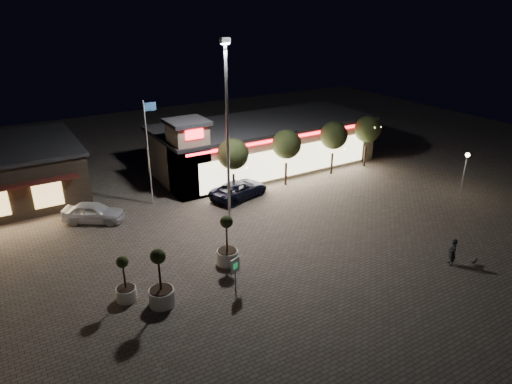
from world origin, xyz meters
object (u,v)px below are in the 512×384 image
pedestrian (452,252)px  valet_sign (235,268)px  planter_mid (161,288)px  white_sedan (94,212)px  pickup_truck (239,189)px  planter_left (126,287)px

pedestrian → valet_sign: bearing=-78.9°
valet_sign → planter_mid: bearing=167.2°
white_sedan → pedestrian: 23.70m
pickup_truck → pedestrian: pedestrian is taller
planter_mid → valet_sign: 3.96m
white_sedan → valet_sign: bearing=-126.0°
pickup_truck → pedestrian: (5.87, -15.20, 0.15)m
planter_mid → white_sedan: bearing=93.6°
white_sedan → planter_left: planter_left is taller
pedestrian → valet_sign: (-12.18, 4.34, 0.55)m
white_sedan → valet_sign: valet_sign is taller
white_sedan → planter_left: (-0.72, -10.21, 0.08)m
planter_left → white_sedan: bearing=86.0°
planter_left → pickup_truck: bearing=36.7°
white_sedan → planter_mid: size_ratio=1.31×
planter_mid → planter_left: bearing=136.9°
pedestrian → white_sedan: bearing=-104.4°
pickup_truck → valet_sign: (-6.30, -10.86, 0.69)m
pickup_truck → valet_sign: 12.58m
planter_left → valet_sign: size_ratio=1.31×
planter_left → planter_mid: 1.99m
white_sedan → planter_mid: planter_mid is taller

